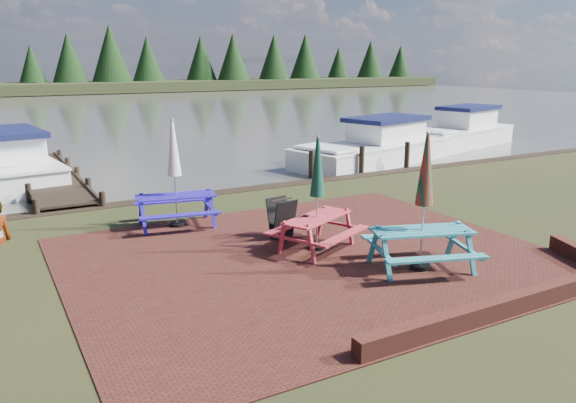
# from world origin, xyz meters

# --- Properties ---
(ground) EXTENTS (120.00, 120.00, 0.00)m
(ground) POSITION_xyz_m (0.00, 0.00, 0.00)
(ground) COLOR black
(ground) RESTS_ON ground
(paving) EXTENTS (9.00, 7.50, 0.02)m
(paving) POSITION_xyz_m (0.00, 1.00, 0.01)
(paving) COLOR #3C1713
(paving) RESTS_ON ground
(brick_wall) EXTENTS (6.21, 1.79, 0.30)m
(brick_wall) POSITION_xyz_m (2.15, -2.42, 0.15)
(brick_wall) COLOR #4C1E16
(brick_wall) RESTS_ON ground
(water) EXTENTS (120.00, 60.00, 0.02)m
(water) POSITION_xyz_m (0.00, 37.00, 0.00)
(water) COLOR #413F38
(water) RESTS_ON ground
(far_treeline) EXTENTS (120.00, 10.00, 8.10)m
(far_treeline) POSITION_xyz_m (0.00, 66.00, 3.28)
(far_treeline) COLOR black
(far_treeline) RESTS_ON ground
(picnic_table_teal) EXTENTS (2.23, 2.11, 2.50)m
(picnic_table_teal) POSITION_xyz_m (1.44, -0.51, 0.88)
(picnic_table_teal) COLOR teal
(picnic_table_teal) RESTS_ON ground
(picnic_table_red) EXTENTS (2.12, 2.03, 2.29)m
(picnic_table_red) POSITION_xyz_m (0.38, 1.36, 0.80)
(picnic_table_red) COLOR #BA2F3C
(picnic_table_red) RESTS_ON ground
(picnic_table_blue) EXTENTS (2.02, 1.86, 2.45)m
(picnic_table_blue) POSITION_xyz_m (-1.57, 4.30, 0.86)
(picnic_table_blue) COLOR #2516A6
(picnic_table_blue) RESTS_ON ground
(chalkboard) EXTENTS (0.56, 0.58, 0.87)m
(chalkboard) POSITION_xyz_m (0.11, 2.35, 0.45)
(chalkboard) COLOR black
(chalkboard) RESTS_ON ground
(jetty) EXTENTS (1.76, 9.08, 1.00)m
(jetty) POSITION_xyz_m (-3.50, 11.28, 0.11)
(jetty) COLOR black
(jetty) RESTS_ON ground
(boat_jetty) EXTENTS (3.18, 7.07, 1.98)m
(boat_jetty) POSITION_xyz_m (-4.62, 12.53, 0.39)
(boat_jetty) COLOR white
(boat_jetty) RESTS_ON ground
(boat_near) EXTENTS (7.56, 4.27, 1.94)m
(boat_near) POSITION_xyz_m (8.09, 9.46, 0.38)
(boat_near) COLOR white
(boat_near) RESTS_ON ground
(boat_far) EXTENTS (6.82, 3.86, 2.02)m
(boat_far) POSITION_xyz_m (14.39, 11.17, 0.40)
(boat_far) COLOR white
(boat_far) RESTS_ON ground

